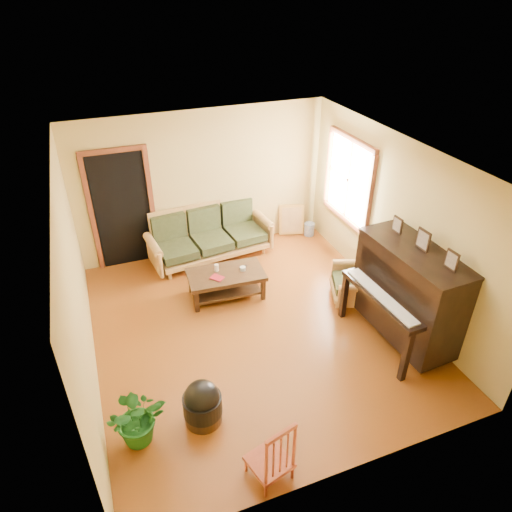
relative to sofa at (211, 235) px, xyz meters
name	(u,v)px	position (x,y,z in m)	size (l,w,h in m)	color
floor	(254,327)	(0.03, -2.10, -0.47)	(5.00, 5.00, 0.00)	#5E2C0C
doorway	(122,211)	(-1.42, 0.38, 0.56)	(1.08, 0.16, 2.05)	black
window	(349,180)	(2.24, -0.80, 1.03)	(0.12, 1.36, 1.46)	white
sofa	(211,235)	(0.00, 0.00, 0.00)	(2.19, 0.92, 0.94)	#A97A3E
coffee_table	(226,284)	(-0.10, -1.22, -0.25)	(1.20, 0.66, 0.44)	black
armchair	(353,279)	(1.74, -2.01, -0.09)	(0.72, 0.76, 0.76)	#A97A3E
piano	(408,295)	(1.95, -3.02, 0.25)	(0.96, 1.63, 1.44)	black
footstool	(203,407)	(-1.11, -3.44, -0.25)	(0.45, 0.45, 0.43)	black
red_chair	(270,448)	(-0.65, -4.35, -0.04)	(0.40, 0.44, 0.86)	maroon
leaning_frame	(291,219)	(1.73, 0.28, -0.14)	(0.49, 0.11, 0.65)	#BE933F
ceramic_crock	(309,229)	(2.05, 0.11, -0.34)	(0.21, 0.21, 0.26)	#325398
potted_plant	(138,417)	(-1.83, -3.42, -0.12)	(0.63, 0.55, 0.70)	#185418
book	(214,280)	(-0.33, -1.36, -0.02)	(0.15, 0.20, 0.02)	maroon
candle	(217,268)	(-0.22, -1.10, 0.03)	(0.07, 0.07, 0.12)	silver
glass_jar	(243,269)	(0.17, -1.24, 0.00)	(0.09, 0.09, 0.06)	silver
remote	(243,267)	(0.21, -1.16, -0.03)	(0.14, 0.04, 0.01)	black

